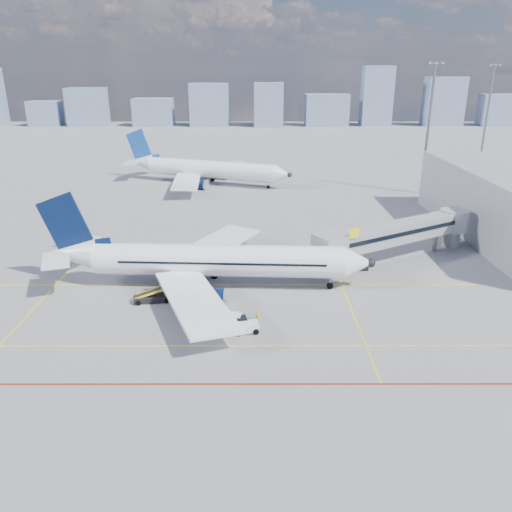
# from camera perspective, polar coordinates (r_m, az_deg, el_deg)

# --- Properties ---
(ground) EXTENTS (420.00, 420.00, 0.00)m
(ground) POSITION_cam_1_polar(r_m,az_deg,el_deg) (52.23, -4.20, -6.85)
(ground) COLOR gray
(ground) RESTS_ON ground
(apron_markings) EXTENTS (90.00, 35.12, 0.01)m
(apron_markings) POSITION_cam_1_polar(r_m,az_deg,el_deg) (48.84, -5.20, -8.94)
(apron_markings) COLOR yellow
(apron_markings) RESTS_ON ground
(jet_bridge) EXTENTS (23.55, 15.78, 6.30)m
(jet_bridge) POSITION_cam_1_polar(r_m,az_deg,el_deg) (69.22, 16.55, 2.64)
(jet_bridge) COLOR gray
(jet_bridge) RESTS_ON ground
(terminal_block) EXTENTS (10.00, 42.00, 10.00)m
(terminal_block) POSITION_cam_1_polar(r_m,az_deg,el_deg) (83.03, 25.90, 5.22)
(terminal_block) COLOR gray
(terminal_block) RESTS_ON ground
(floodlight_mast_ne) EXTENTS (3.20, 0.61, 25.45)m
(floodlight_mast_ne) POSITION_cam_1_polar(r_m,az_deg,el_deg) (107.42, 19.11, 13.85)
(floodlight_mast_ne) COLOR slate
(floodlight_mast_ne) RESTS_ON ground
(floodlight_mast_far) EXTENTS (3.20, 0.61, 25.45)m
(floodlight_mast_far) POSITION_cam_1_polar(r_m,az_deg,el_deg) (149.78, 24.94, 14.68)
(floodlight_mast_far) COLOR slate
(floodlight_mast_far) RESTS_ON ground
(distant_skyline) EXTENTS (248.71, 15.48, 25.99)m
(distant_skyline) POSITION_cam_1_polar(r_m,az_deg,el_deg) (236.93, -2.51, 16.90)
(distant_skyline) COLOR gray
(distant_skyline) RESTS_ON ground
(main_aircraft) EXTENTS (38.64, 33.65, 11.27)m
(main_aircraft) POSITION_cam_1_polar(r_m,az_deg,el_deg) (58.07, -5.88, -0.53)
(main_aircraft) COLOR white
(main_aircraft) RESTS_ON ground
(second_aircraft) EXTENTS (38.67, 32.83, 11.71)m
(second_aircraft) POSITION_cam_1_polar(r_m,az_deg,el_deg) (113.62, -5.93, 9.84)
(second_aircraft) COLOR white
(second_aircraft) RESTS_ON ground
(baggage_tug) EXTENTS (2.57, 1.82, 1.65)m
(baggage_tug) POSITION_cam_1_polar(r_m,az_deg,el_deg) (48.68, -1.30, -7.91)
(baggage_tug) COLOR white
(baggage_tug) RESTS_ON ground
(cargo_dolly) EXTENTS (3.23, 1.75, 1.69)m
(cargo_dolly) POSITION_cam_1_polar(r_m,az_deg,el_deg) (49.19, -3.38, -7.43)
(cargo_dolly) COLOR black
(cargo_dolly) RESTS_ON ground
(belt_loader) EXTENTS (5.81, 2.21, 2.33)m
(belt_loader) POSITION_cam_1_polar(r_m,az_deg,el_deg) (56.06, -11.61, -4.56)
(belt_loader) COLOR black
(belt_loader) RESTS_ON ground
(ramp_worker) EXTENTS (0.41, 0.58, 1.52)m
(ramp_worker) POSITION_cam_1_polar(r_m,az_deg,el_deg) (50.73, 0.14, -6.69)
(ramp_worker) COLOR yellow
(ramp_worker) RESTS_ON ground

